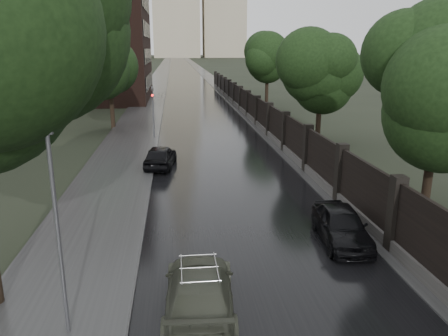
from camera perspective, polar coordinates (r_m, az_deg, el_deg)
road at (r=198.12m, az=-5.82°, el=13.47°), size 8.00×420.00×0.02m
sidewalk_left at (r=198.13m, az=-7.60°, el=13.43°), size 4.00×420.00×0.16m
verge_right at (r=198.27m, az=-4.18°, el=13.52°), size 3.00×420.00×0.08m
fence_right at (r=41.06m, az=3.87°, el=7.40°), size 0.45×75.72×2.70m
tree_left_far at (r=38.39m, az=-14.77°, el=12.72°), size 4.25×4.25×7.39m
tree_right_a at (r=19.04m, az=26.23°, el=8.43°), size 4.08×4.08×7.01m
tree_right_b at (r=31.72m, az=12.57°, el=11.84°), size 4.08×4.08×7.01m
tree_right_c at (r=49.09m, az=5.69°, el=13.30°), size 4.08×4.08×7.01m
lamp_post at (r=10.69m, az=-20.85°, el=-8.16°), size 0.25×0.12×5.11m
traffic_light at (r=33.31m, az=-9.25°, el=7.75°), size 0.16×0.32×4.00m
brick_building at (r=62.00m, az=-21.78°, el=17.44°), size 24.00×18.00×20.00m
volga_sedan at (r=11.79m, az=-3.22°, el=-15.85°), size 2.06×4.56×1.29m
hatchback_left at (r=25.63m, az=-8.31°, el=1.53°), size 2.06×4.04×1.32m
car_right_near at (r=16.26m, az=15.07°, el=-7.18°), size 1.85×3.95×1.31m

